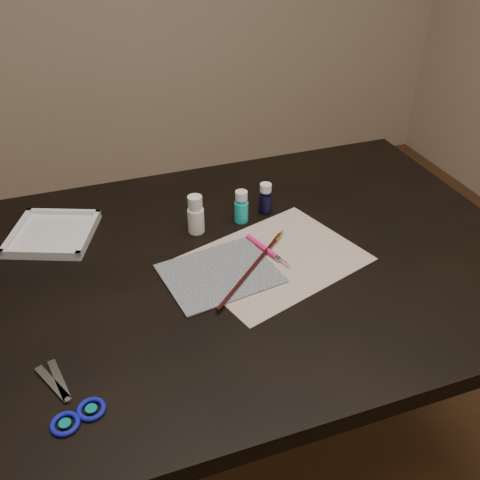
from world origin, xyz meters
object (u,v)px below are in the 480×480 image
object	(u,v)px
canvas	(220,273)
paint_bottle_cyan	(241,206)
paper	(276,259)
paint_bottle_white	(196,214)
palette_tray	(53,233)
scissors	(60,396)
paint_bottle_navy	(265,198)

from	to	relation	value
canvas	paint_bottle_cyan	distance (m)	0.22
paper	paint_bottle_white	bearing A→B (deg)	129.15
paint_bottle_white	palette_tray	size ratio (longest dim) A/B	0.52
scissors	canvas	bearing A→B (deg)	-83.36
canvas	paint_bottle_navy	xyz separation A→B (m)	(0.18, 0.20, 0.04)
canvas	paint_bottle_cyan	world-z (taller)	paint_bottle_cyan
scissors	paint_bottle_cyan	bearing A→B (deg)	-74.55
canvas	paint_bottle_navy	bearing A→B (deg)	47.75
paper	paint_bottle_navy	distance (m)	0.20
paper	palette_tray	world-z (taller)	palette_tray
paint_bottle_white	scissors	xyz separation A→B (m)	(-0.34, -0.40, -0.04)
paint_bottle_navy	paint_bottle_cyan	bearing A→B (deg)	-165.09
paper	palette_tray	xyz separation A→B (m)	(-0.46, 0.25, 0.01)
paint_bottle_navy	paint_bottle_white	bearing A→B (deg)	-172.02
paper	scissors	world-z (taller)	scissors
paint_bottle_cyan	palette_tray	xyz separation A→B (m)	(-0.44, 0.08, -0.03)
canvas	palette_tray	distance (m)	0.42
paper	palette_tray	bearing A→B (deg)	151.05
paint_bottle_white	paint_bottle_navy	bearing A→B (deg)	7.98
canvas	paint_bottle_cyan	xyz separation A→B (m)	(0.11, 0.18, 0.04)
paint_bottle_white	scissors	distance (m)	0.53
canvas	paint_bottle_white	size ratio (longest dim) A/B	2.44
paper	paint_bottle_cyan	size ratio (longest dim) A/B	4.40
paint_bottle_cyan	scissors	distance (m)	0.61
canvas	scissors	bearing A→B (deg)	-147.36
paper	paint_bottle_navy	world-z (taller)	paint_bottle_navy
paint_bottle_white	paint_bottle_cyan	xyz separation A→B (m)	(0.12, 0.01, -0.01)
paint_bottle_cyan	paint_bottle_navy	size ratio (longest dim) A/B	1.03
scissors	paper	bearing A→B (deg)	-90.13
paint_bottle_cyan	paint_bottle_navy	world-z (taller)	paint_bottle_cyan
palette_tray	paint_bottle_white	bearing A→B (deg)	-15.18
paper	paint_bottle_cyan	xyz separation A→B (m)	(-0.02, 0.17, 0.04)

